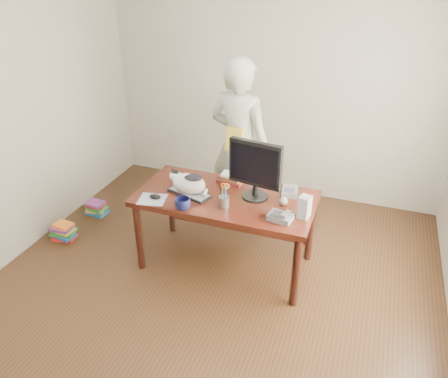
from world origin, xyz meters
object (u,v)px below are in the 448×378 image
at_px(pen_cup, 224,200).
at_px(monitor, 255,167).
at_px(keyboard, 189,193).
at_px(speaker, 305,207).
at_px(mouse, 155,197).
at_px(book_pile_a, 64,232).
at_px(desk, 229,206).
at_px(cat, 188,182).
at_px(phone, 281,217).
at_px(calculator, 290,191).
at_px(coffee_mug, 183,204).
at_px(book_pile_b, 96,208).
at_px(baseball, 284,201).
at_px(book_stack, 231,178).
at_px(person, 239,146).

bearing_deg(pen_cup, monitor, 49.69).
bearing_deg(keyboard, speaker, 15.91).
xyz_separation_m(mouse, book_pile_a, (-1.18, 0.06, -0.69)).
bearing_deg(desk, cat, -155.24).
xyz_separation_m(desk, phone, (0.56, -0.29, 0.18)).
bearing_deg(mouse, keyboard, 23.46).
relative_size(cat, calculator, 1.99).
distance_m(coffee_mug, speaker, 1.02).
bearing_deg(cat, keyboard, 8.36).
height_order(cat, book_pile_b, cat).
relative_size(coffee_mug, baseball, 1.83).
height_order(cat, pen_cup, cat).
relative_size(coffee_mug, book_stack, 0.54).
xyz_separation_m(pen_cup, person, (-0.17, 0.95, 0.10)).
relative_size(cat, baseball, 5.38).
bearing_deg(cat, monitor, 30.29).
distance_m(book_pile_a, book_pile_b, 0.55).
xyz_separation_m(monitor, book_stack, (-0.30, 0.22, -0.27)).
height_order(mouse, book_pile_a, mouse).
bearing_deg(mouse, book_pile_a, 164.87).
relative_size(baseball, calculator, 0.37).
height_order(baseball, book_pile_b, baseball).
distance_m(calculator, person, 0.86).
distance_m(mouse, coffee_mug, 0.32).
distance_m(desk, book_pile_b, 1.82).
bearing_deg(desk, calculator, 16.57).
bearing_deg(book_stack, baseball, -17.58).
bearing_deg(monitor, coffee_mug, -133.61).
height_order(mouse, coffee_mug, coffee_mug).
bearing_deg(baseball, person, 131.21).
bearing_deg(book_stack, pen_cup, -72.12).
bearing_deg(mouse, phone, -9.90).
bearing_deg(book_stack, book_pile_b, -176.22).
bearing_deg(phone, desk, 162.26).
bearing_deg(book_pile_b, person, 14.61).
relative_size(book_stack, book_pile_b, 0.98).
height_order(monitor, pen_cup, monitor).
height_order(calculator, book_pile_a, calculator).
height_order(baseball, book_pile_a, baseball).
distance_m(monitor, book_stack, 0.46).
height_order(keyboard, cat, cat).
bearing_deg(book_pile_a, book_pile_b, 86.87).
xyz_separation_m(coffee_mug, book_pile_b, (-1.45, 0.69, -0.73)).
bearing_deg(book_stack, monitor, -30.99).
relative_size(desk, phone, 7.37).
bearing_deg(book_stack, cat, -122.90).
xyz_separation_m(coffee_mug, speaker, (1.00, 0.23, 0.04)).
distance_m(mouse, phone, 1.13).
distance_m(coffee_mug, person, 1.12).
distance_m(cat, coffee_mug, 0.28).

